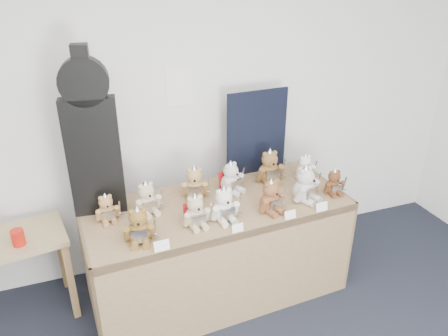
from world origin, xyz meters
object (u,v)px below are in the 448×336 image
object	(u,v)px
guitar_case	(92,136)
teddy_front_far_right	(306,185)
display_table	(221,229)
teddy_back_end	(305,168)
red_cup	(18,238)
teddy_front_left	(196,212)
teddy_front_end	(334,183)
teddy_back_centre_left	(195,184)
teddy_front_centre	(224,206)
teddy_back_left	(147,199)
teddy_front_right	(271,198)
teddy_back_centre_right	(231,179)
teddy_front_far_left	(139,227)
side_table	(5,255)
teddy_back_far_left	(107,209)
teddy_back_right	(270,168)

from	to	relation	value
guitar_case	teddy_front_far_right	bearing A→B (deg)	-6.99
display_table	teddy_back_end	distance (m)	0.89
red_cup	teddy_front_left	xyz separation A→B (m)	(1.16, -0.36, 0.16)
teddy_front_end	teddy_back_centre_left	xyz separation A→B (m)	(-1.03, 0.31, 0.02)
teddy_front_centre	teddy_back_left	size ratio (longest dim) A/B	1.03
teddy_front_left	display_table	bearing A→B (deg)	24.13
teddy_front_right	teddy_back_centre_right	world-z (taller)	same
teddy_front_right	teddy_back_left	world-z (taller)	teddy_front_right
teddy_front_far_left	teddy_front_far_right	xyz separation A→B (m)	(1.27, 0.11, 0.01)
guitar_case	teddy_back_centre_left	xyz separation A→B (m)	(0.69, -0.04, -0.47)
teddy_back_centre_right	guitar_case	bearing A→B (deg)	150.33
display_table	teddy_back_centre_right	distance (m)	0.40
side_table	teddy_front_left	bearing A→B (deg)	-27.87
teddy_back_end	teddy_front_end	bearing A→B (deg)	-80.75
teddy_front_far_left	teddy_back_end	xyz separation A→B (m)	(1.45, 0.43, -0.02)
teddy_front_centre	teddy_back_centre_right	world-z (taller)	teddy_front_centre
teddy_front_centre	teddy_back_centre_left	world-z (taller)	same
red_cup	teddy_front_left	world-z (taller)	teddy_front_left
teddy_back_centre_left	guitar_case	bearing A→B (deg)	-168.32
display_table	teddy_front_centre	xyz separation A→B (m)	(-0.02, -0.14, 0.29)
teddy_back_end	teddy_back_far_left	bearing A→B (deg)	177.57
teddy_back_right	red_cup	bearing A→B (deg)	-179.26
teddy_back_centre_right	teddy_back_far_left	xyz separation A→B (m)	(-0.96, -0.10, -0.02)
teddy_back_end	teddy_back_centre_left	bearing A→B (deg)	173.55
teddy_back_left	teddy_back_centre_right	size ratio (longest dim) A/B	0.98
guitar_case	teddy_back_left	size ratio (longest dim) A/B	4.37
teddy_front_far_right	teddy_back_centre_right	bearing A→B (deg)	120.77
teddy_front_left	teddy_back_centre_left	distance (m)	0.39
teddy_back_left	teddy_back_centre_right	xyz separation A→B (m)	(0.68, 0.09, 0.00)
teddy_front_right	teddy_back_far_left	distance (m)	1.16
red_cup	teddy_back_centre_right	size ratio (longest dim) A/B	0.42
red_cup	teddy_front_centre	distance (m)	1.43
teddy_back_left	teddy_back_centre_right	world-z (taller)	teddy_back_centre_right
teddy_back_far_left	red_cup	bearing A→B (deg)	164.90
teddy_back_right	teddy_back_end	world-z (taller)	teddy_back_right
teddy_front_far_right	teddy_back_left	size ratio (longest dim) A/B	1.15
teddy_front_left	teddy_back_end	distance (m)	1.12
teddy_front_far_left	teddy_back_centre_left	size ratio (longest dim) A/B	0.99
teddy_back_end	teddy_back_far_left	size ratio (longest dim) A/B	1.03
red_cup	teddy_front_left	distance (m)	1.23
side_table	teddy_front_left	world-z (taller)	teddy_front_left
teddy_front_centre	teddy_back_right	size ratio (longest dim) A/B	0.91
teddy_back_left	teddy_front_end	bearing A→B (deg)	-21.76
teddy_back_centre_left	teddy_back_right	size ratio (longest dim) A/B	0.91
teddy_front_left	teddy_front_right	distance (m)	0.56
teddy_front_end	teddy_back_centre_right	bearing A→B (deg)	160.07
red_cup	teddy_back_centre_right	xyz separation A→B (m)	(1.56, 0.02, 0.17)
teddy_front_left	teddy_front_far_right	xyz separation A→B (m)	(0.87, 0.05, 0.02)
teddy_front_right	teddy_back_left	xyz separation A→B (m)	(-0.84, 0.29, -0.00)
teddy_front_centre	display_table	bearing A→B (deg)	75.32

